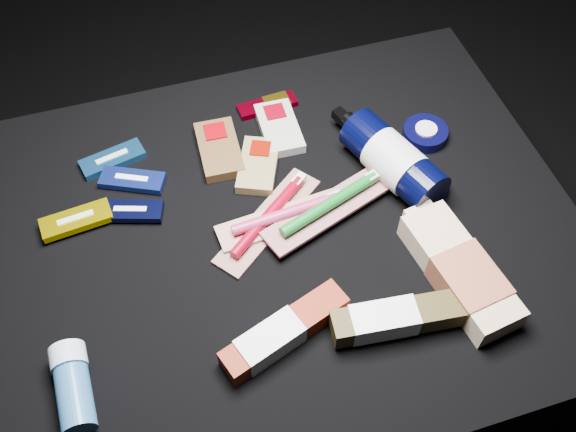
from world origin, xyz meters
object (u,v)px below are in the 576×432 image
object	(u,v)px
bodywash_bottle	(461,273)
deodorant_stick	(73,386)
toothpaste_carton_red	(280,335)
lotion_bottle	(393,160)

from	to	relation	value
bodywash_bottle	deodorant_stick	bearing A→B (deg)	172.24
bodywash_bottle	deodorant_stick	distance (m)	0.59
deodorant_stick	toothpaste_carton_red	xyz separation A→B (m)	(0.29, -0.01, -0.01)
deodorant_stick	bodywash_bottle	bearing A→B (deg)	-1.44
deodorant_stick	toothpaste_carton_red	bearing A→B (deg)	-3.66
bodywash_bottle	lotion_bottle	bearing A→B (deg)	86.42
bodywash_bottle	toothpaste_carton_red	distance (m)	0.29
lotion_bottle	deodorant_stick	bearing A→B (deg)	-177.62
bodywash_bottle	toothpaste_carton_red	size ratio (longest dim) A/B	1.18
bodywash_bottle	toothpaste_carton_red	xyz separation A→B (m)	(-0.29, -0.02, -0.00)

